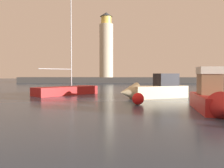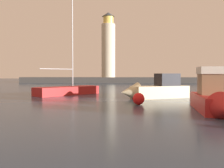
{
  "view_description": "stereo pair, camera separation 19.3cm",
  "coord_description": "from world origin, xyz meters",
  "px_view_note": "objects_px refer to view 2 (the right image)",
  "views": [
    {
      "loc": [
        2.15,
        -1.05,
        2.63
      ],
      "look_at": [
        1.08,
        16.74,
        1.93
      ],
      "focal_mm": 40.51,
      "sensor_mm": 36.0,
      "label": 1
    },
    {
      "loc": [
        2.34,
        -1.03,
        2.63
      ],
      "look_at": [
        1.08,
        16.74,
        1.93
      ],
      "focal_mm": 40.51,
      "sensor_mm": 36.0,
      "label": 2
    }
  ],
  "objects_px": {
    "motorboat_2": "(213,98)",
    "mooring_buoy": "(139,99)",
    "sailboat_moored": "(67,90)",
    "motorboat_1": "(154,90)",
    "lighthouse": "(108,47)"
  },
  "relations": [
    {
      "from": "motorboat_1",
      "to": "sailboat_moored",
      "type": "relative_size",
      "value": 0.6
    },
    {
      "from": "motorboat_1",
      "to": "sailboat_moored",
      "type": "height_order",
      "value": "sailboat_moored"
    },
    {
      "from": "lighthouse",
      "to": "motorboat_2",
      "type": "distance_m",
      "value": 58.76
    },
    {
      "from": "motorboat_2",
      "to": "mooring_buoy",
      "type": "height_order",
      "value": "motorboat_2"
    },
    {
      "from": "motorboat_1",
      "to": "motorboat_2",
      "type": "xyz_separation_m",
      "value": [
        3.13,
        -9.96,
        0.04
      ]
    },
    {
      "from": "motorboat_2",
      "to": "lighthouse",
      "type": "bearing_deg",
      "value": 102.04
    },
    {
      "from": "lighthouse",
      "to": "motorboat_1",
      "type": "bearing_deg",
      "value": -79.15
    },
    {
      "from": "motorboat_1",
      "to": "mooring_buoy",
      "type": "relative_size",
      "value": 7.74
    },
    {
      "from": "motorboat_2",
      "to": "mooring_buoy",
      "type": "relative_size",
      "value": 7.76
    },
    {
      "from": "motorboat_1",
      "to": "sailboat_moored",
      "type": "distance_m",
      "value": 11.23
    },
    {
      "from": "motorboat_2",
      "to": "mooring_buoy",
      "type": "distance_m",
      "value": 6.35
    },
    {
      "from": "lighthouse",
      "to": "sailboat_moored",
      "type": "xyz_separation_m",
      "value": [
        -1.59,
        -42.88,
        -10.13
      ]
    },
    {
      "from": "sailboat_moored",
      "to": "mooring_buoy",
      "type": "xyz_separation_m",
      "value": [
        8.69,
        -9.89,
        -0.07
      ]
    },
    {
      "from": "motorboat_2",
      "to": "sailboat_moored",
      "type": "xyz_separation_m",
      "value": [
        -13.68,
        13.79,
        -0.38
      ]
    },
    {
      "from": "mooring_buoy",
      "to": "lighthouse",
      "type": "bearing_deg",
      "value": 97.67
    }
  ]
}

